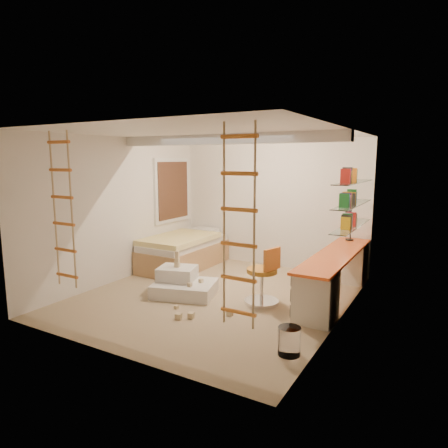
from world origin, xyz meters
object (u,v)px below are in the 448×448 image
Objects in this scene: swivel_chair at (263,283)px; play_platform at (183,284)px; bed at (184,251)px; desk at (335,274)px.

swivel_chair reaches higher than play_platform.
bed is at bearing 153.33° from swivel_chair.
desk is 3.22m from bed.
desk is 3.10× the size of swivel_chair.
swivel_chair is (2.30, -1.16, 0.00)m from bed.
bed is 1.73× the size of play_platform.
swivel_chair is 1.37m from play_platform.
play_platform is at bearing -55.41° from bed.
bed is 2.21× the size of swivel_chair.
bed reaches higher than play_platform.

